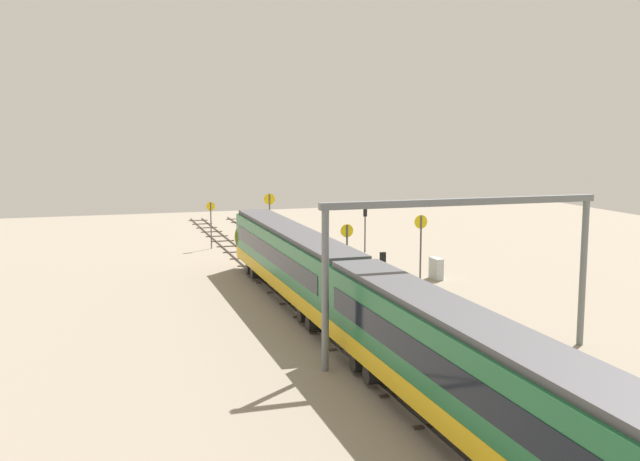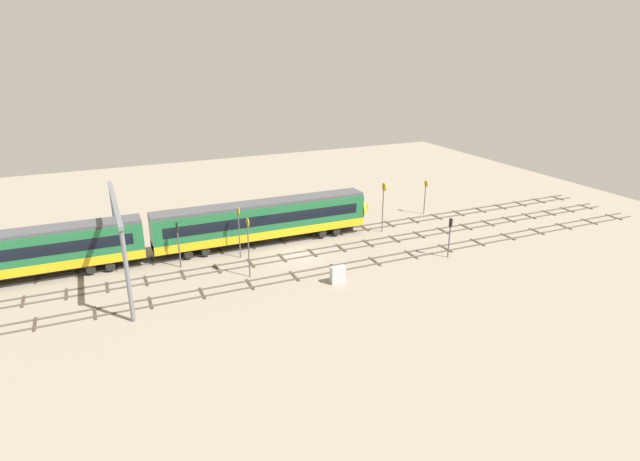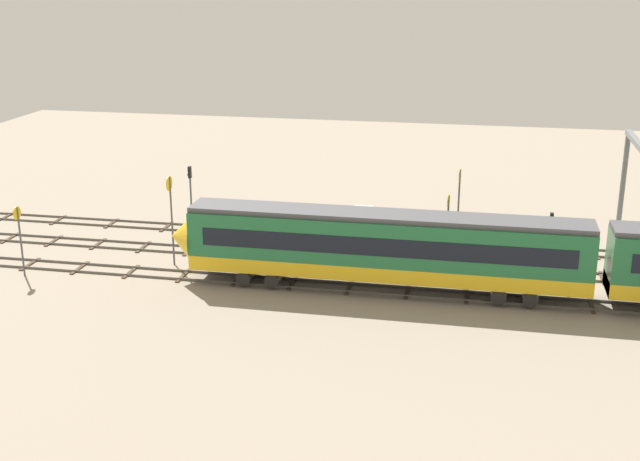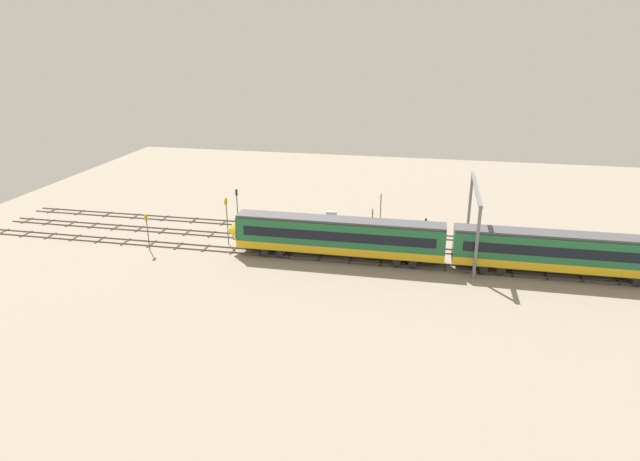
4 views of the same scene
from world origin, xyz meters
name	(u,v)px [view 3 (image 3 of 4)]	position (x,y,z in m)	size (l,w,h in m)	color
ground_plane	(361,262)	(0.00, 0.00, 0.00)	(105.66, 105.66, 0.00)	gray
track_near_foreground	(371,239)	(0.00, -4.82, 0.07)	(89.66, 2.40, 0.16)	#59544C
track_second_near	(361,261)	(0.00, 0.00, 0.07)	(89.66, 2.40, 0.16)	#59544C
track_with_train	(349,287)	(0.00, 4.82, 0.07)	(89.66, 2.40, 0.16)	#59544C
train	(590,263)	(-14.00, 4.82, 2.66)	(50.40, 3.24, 4.80)	#1E6638
speed_sign_near_foreground	(19,231)	(20.83, 6.66, 2.95)	(0.14, 0.85, 4.58)	#4C4C51
speed_sign_mid_trackside	(459,200)	(-6.17, -3.05, 3.84)	(0.14, 0.91, 6.03)	#4C4C51
speed_sign_far_trackside	(447,226)	(-5.69, 1.97, 3.52)	(0.14, 0.86, 5.55)	#4C4C51
speed_sign_distant_end	(171,208)	(12.12, 2.87, 3.93)	(0.14, 0.99, 6.05)	#4C4C51
signal_light_trackside_approach	(550,239)	(-11.90, 1.99, 3.08)	(0.31, 0.32, 4.72)	#4C4C51
signal_light_trackside_departure	(190,185)	(14.40, -6.92, 2.84)	(0.31, 0.32, 4.32)	#4C4C51
relay_cabinet	(363,217)	(1.00, -7.78, 0.83)	(1.45, 0.61, 1.67)	#B2B7BC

